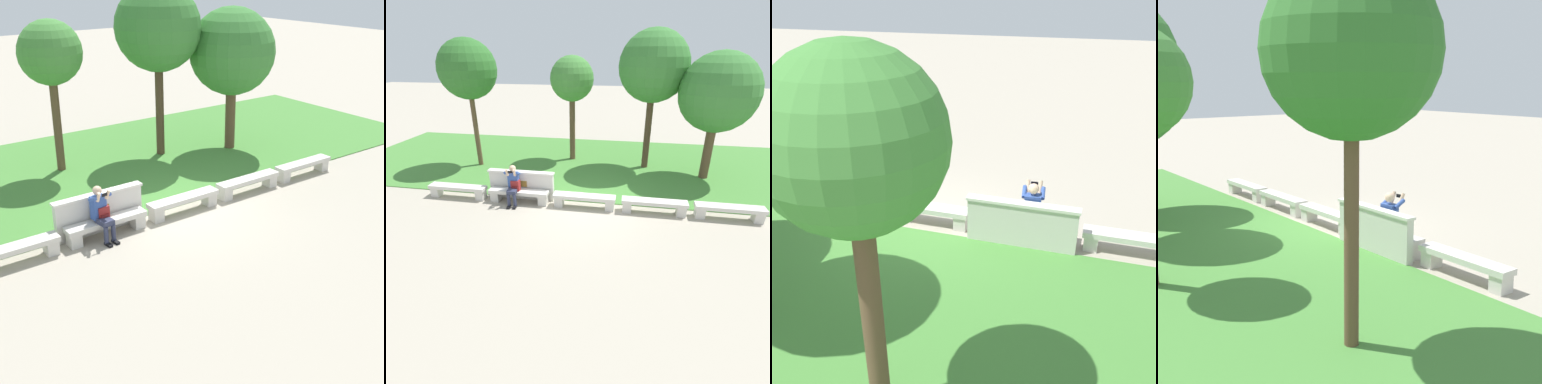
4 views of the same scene
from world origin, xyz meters
TOP-DOWN VIEW (x-y plane):
  - ground_plane at (0.00, 0.00)m, footprint 80.00×80.00m
  - grass_strip at (0.00, 4.38)m, footprint 23.05×8.00m
  - bench_main at (-4.50, 0.00)m, footprint 2.05×0.40m
  - bench_near at (-2.25, 0.00)m, footprint 2.05×0.40m
  - bench_mid at (-0.00, 0.00)m, footprint 2.05×0.40m
  - bench_far at (2.25, 0.00)m, footprint 2.05×0.40m
  - bench_end at (4.50, 0.00)m, footprint 2.05×0.40m
  - backrest_wall_with_plaque at (-2.25, 0.34)m, footprint 2.32×0.24m
  - person_photographer at (-2.40, -0.08)m, footprint 0.50×0.75m
  - backpack at (-2.33, -0.02)m, footprint 0.28×0.24m
  - tree_behind_wall at (2.07, 4.26)m, footprint 2.76×2.76m
  - tree_left_background at (4.41, 3.41)m, footprint 2.88×2.88m
  - tree_far_back at (-1.31, 4.82)m, footprint 1.90×1.90m

SIDE VIEW (x-z plane):
  - ground_plane at x=0.00m, z-range 0.00..0.00m
  - grass_strip at x=0.00m, z-range 0.00..0.03m
  - bench_main at x=-4.50m, z-range 0.08..0.53m
  - bench_near at x=-2.25m, z-range 0.08..0.53m
  - bench_mid at x=0.00m, z-range 0.08..0.53m
  - bench_far at x=2.25m, z-range 0.08..0.53m
  - bench_end at x=4.50m, z-range 0.08..0.53m
  - backrest_wall_with_plaque at x=-2.25m, z-range 0.01..1.02m
  - backpack at x=-2.33m, z-range 0.41..0.84m
  - person_photographer at x=-2.40m, z-range 0.08..1.40m
  - tree_left_background at x=4.41m, z-range 0.93..5.72m
  - tree_far_back at x=-1.31m, z-range 1.29..5.89m
  - tree_behind_wall at x=2.07m, z-range 1.37..6.94m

